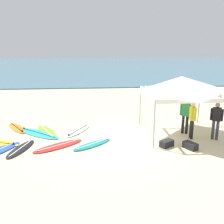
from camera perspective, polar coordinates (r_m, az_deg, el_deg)
name	(u,v)px	position (r m, az deg, el deg)	size (l,w,h in m)	color
ground_plane	(116,143)	(11.87, 0.92, -6.48)	(80.00, 80.00, 0.00)	beige
sea	(97,67)	(42.24, -3.18, 9.47)	(80.00, 36.00, 0.10)	teal
canopy_tent	(182,84)	(12.74, 14.46, 5.72)	(3.28, 3.28, 2.75)	#B7B7BC
surfboard_red	(58,146)	(11.66, -11.34, -7.04)	(2.22, 1.82, 0.19)	red
surfboard_white	(78,131)	(13.33, -7.23, -3.95)	(1.45, 2.04, 0.19)	white
surfboard_black	(21,149)	(11.78, -18.68, -7.34)	(1.08, 2.04, 0.19)	black
surfboard_teal	(93,144)	(11.63, -4.13, -6.82)	(1.87, 1.65, 0.19)	#19847F
surfboard_orange	(17,128)	(14.44, -19.43, -3.19)	(1.49, 1.91, 0.19)	orange
surfboard_cyan	(38,133)	(13.35, -15.29, -4.36)	(2.45, 2.17, 0.19)	#23B2CC
surfboard_lime	(47,132)	(13.46, -13.56, -4.07)	(1.50, 2.30, 0.19)	#7AD12D
person_black	(216,118)	(12.78, 21.17, -1.27)	(0.49, 0.37, 1.71)	#383842
person_green	(186,114)	(13.14, 15.28, -0.31)	(0.50, 0.36, 1.71)	black
person_yellow	(192,118)	(12.57, 16.60, -1.12)	(0.25, 0.55, 1.71)	black
gear_bag_near_tent	(167,143)	(11.64, 11.45, -6.53)	(0.60, 0.32, 0.28)	#232328
gear_bag_by_pole	(190,146)	(11.65, 16.20, -6.83)	(0.60, 0.32, 0.28)	#232328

